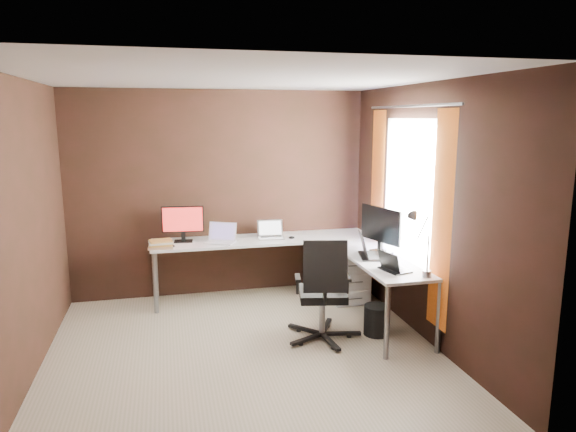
# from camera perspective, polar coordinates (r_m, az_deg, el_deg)

# --- Properties ---
(room) EXTENTS (3.60, 3.60, 2.50)m
(room) POSITION_cam_1_polar(r_m,az_deg,el_deg) (4.70, -1.09, -0.06)
(room) COLOR #B7A68E
(room) RESTS_ON ground
(desk) EXTENTS (2.65, 2.25, 0.73)m
(desk) POSITION_cam_1_polar(r_m,az_deg,el_deg) (5.87, 1.65, -3.82)
(desk) COLOR white
(desk) RESTS_ON ground
(drawer_pedestal) EXTENTS (0.42, 0.50, 0.60)m
(drawer_pedestal) POSITION_cam_1_polar(r_m,az_deg,el_deg) (6.25, 6.59, -6.58)
(drawer_pedestal) COLOR white
(drawer_pedestal) RESTS_ON ground
(monitor_left) EXTENTS (0.49, 0.16, 0.42)m
(monitor_left) POSITION_cam_1_polar(r_m,az_deg,el_deg) (6.13, -11.61, -0.62)
(monitor_left) COLOR black
(monitor_left) RESTS_ON desk
(monitor_right) EXTENTS (0.23, 0.59, 0.50)m
(monitor_right) POSITION_cam_1_polar(r_m,az_deg,el_deg) (5.59, 10.28, -1.21)
(monitor_right) COLOR black
(monitor_right) RESTS_ON desk
(laptop_white) EXTENTS (0.41, 0.36, 0.22)m
(laptop_white) POSITION_cam_1_polar(r_m,az_deg,el_deg) (6.06, -7.45, -2.45)
(laptop_white) COLOR white
(laptop_white) RESTS_ON desk
(laptop_silver) EXTENTS (0.32, 0.24, 0.21)m
(laptop_silver) POSITION_cam_1_polar(r_m,az_deg,el_deg) (6.24, -1.93, -2.01)
(laptop_silver) COLOR silver
(laptop_silver) RESTS_ON desk
(laptop_black_big) EXTENTS (0.36, 0.44, 0.25)m
(laptop_black_big) POSITION_cam_1_polar(r_m,az_deg,el_deg) (5.45, 9.03, -3.96)
(laptop_black_big) COLOR black
(laptop_black_big) RESTS_ON desk
(laptop_black_small) EXTENTS (0.27, 0.33, 0.19)m
(laptop_black_small) POSITION_cam_1_polar(r_m,az_deg,el_deg) (5.00, 11.56, -5.53)
(laptop_black_small) COLOR black
(laptop_black_small) RESTS_ON desk
(book_stack) EXTENTS (0.28, 0.23, 0.09)m
(book_stack) POSITION_cam_1_polar(r_m,az_deg,el_deg) (5.94, -13.95, -3.04)
(book_stack) COLOR tan
(book_stack) RESTS_ON desk
(mouse_left) EXTENTS (0.09, 0.06, 0.04)m
(mouse_left) POSITION_cam_1_polar(r_m,az_deg,el_deg) (5.91, -12.90, -3.30)
(mouse_left) COLOR black
(mouse_left) RESTS_ON desk
(mouse_corner) EXTENTS (0.09, 0.07, 0.03)m
(mouse_corner) POSITION_cam_1_polar(r_m,az_deg,el_deg) (6.18, 0.41, -2.41)
(mouse_corner) COLOR black
(mouse_corner) RESTS_ON desk
(desk_lamp) EXTENTS (0.19, 0.23, 0.61)m
(desk_lamp) POSITION_cam_1_polar(r_m,az_deg,el_deg) (4.83, 14.33, -2.10)
(desk_lamp) COLOR slate
(desk_lamp) RESTS_ON desk
(office_chair) EXTENTS (0.59, 0.60, 1.05)m
(office_chair) POSITION_cam_1_polar(r_m,az_deg,el_deg) (5.14, 3.87, -10.38)
(office_chair) COLOR black
(office_chair) RESTS_ON ground
(wastebasket) EXTENTS (0.26, 0.26, 0.30)m
(wastebasket) POSITION_cam_1_polar(r_m,az_deg,el_deg) (5.38, 9.83, -11.32)
(wastebasket) COLOR black
(wastebasket) RESTS_ON ground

